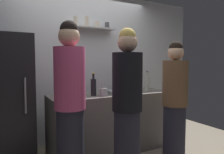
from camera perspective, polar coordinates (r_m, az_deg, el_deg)
back_wall_assembly at (r=3.78m, az=-8.00°, el=2.98°), size 4.80×0.32×2.60m
refrigerator at (r=3.18m, az=-25.74°, el=-5.45°), size 0.58×0.65×1.73m
counter at (r=3.36m, az=0.00°, el=-11.94°), size 1.90×0.61×0.89m
baking_pan at (r=3.27m, az=1.45°, el=-3.92°), size 0.34×0.24×0.05m
utensil_holder at (r=3.01m, az=-2.31°, el=-4.03°), size 0.12×0.12×0.22m
wine_bottle_dark_glass at (r=3.01m, az=-5.01°, el=-2.62°), size 0.08×0.08×0.33m
wine_bottle_pale_glass at (r=3.55m, az=9.39°, el=-1.77°), size 0.07×0.07×0.33m
water_bottle_plastic at (r=2.90m, az=-13.65°, el=-3.66°), size 0.09×0.09×0.22m
person_brown_jacket at (r=3.04m, az=16.49°, el=-6.65°), size 0.34×0.34×1.65m
person_blonde at (r=2.42m, az=4.08°, el=-7.84°), size 0.34×0.34×1.75m
person_pink_top at (r=2.39m, az=-11.21°, el=-7.08°), size 0.34×0.34×1.81m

